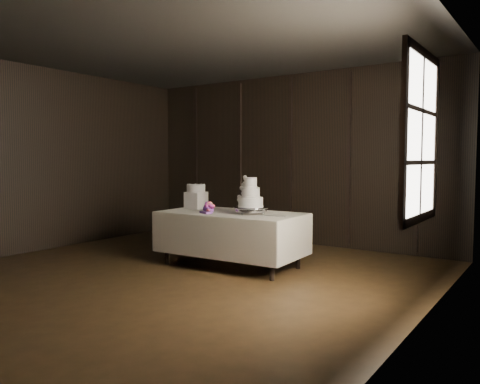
% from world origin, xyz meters
% --- Properties ---
extents(room, '(6.08, 7.08, 3.08)m').
position_xyz_m(room, '(0.00, 0.00, 1.50)').
color(room, black).
rests_on(room, ground).
extents(window, '(0.06, 1.16, 1.56)m').
position_xyz_m(window, '(2.97, 0.50, 1.70)').
color(window, black).
rests_on(window, room).
extents(display_table, '(2.03, 1.12, 0.76)m').
position_xyz_m(display_table, '(0.26, 1.31, 0.42)').
color(display_table, beige).
rests_on(display_table, ground).
extents(cake_stand, '(0.61, 0.61, 0.09)m').
position_xyz_m(cake_stand, '(0.56, 1.34, 0.81)').
color(cake_stand, silver).
rests_on(cake_stand, display_table).
extents(wedding_cake, '(0.38, 0.34, 0.40)m').
position_xyz_m(wedding_cake, '(0.53, 1.32, 1.01)').
color(wedding_cake, white).
rests_on(wedding_cake, cake_stand).
extents(bouquet, '(0.39, 0.45, 0.18)m').
position_xyz_m(bouquet, '(0.01, 1.12, 0.82)').
color(bouquet, '#ED505B').
rests_on(bouquet, display_table).
extents(box_pedestal, '(0.27, 0.27, 0.25)m').
position_xyz_m(box_pedestal, '(-0.46, 1.41, 0.89)').
color(box_pedestal, white).
rests_on(box_pedestal, display_table).
extents(small_cake, '(0.29, 0.29, 0.11)m').
position_xyz_m(small_cake, '(-0.46, 1.41, 1.07)').
color(small_cake, white).
rests_on(small_cake, box_pedestal).
extents(cake_knife, '(0.37, 0.05, 0.01)m').
position_xyz_m(cake_knife, '(0.93, 1.24, 0.77)').
color(cake_knife, silver).
rests_on(cake_knife, display_table).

